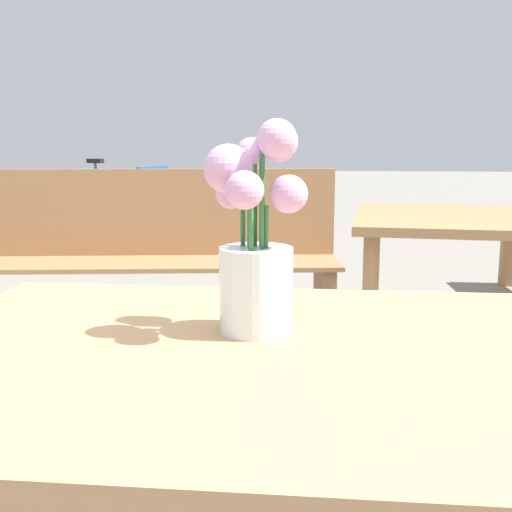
{
  "coord_description": "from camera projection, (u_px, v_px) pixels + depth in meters",
  "views": [
    {
      "loc": [
        0.11,
        -0.81,
        0.98
      ],
      "look_at": [
        0.02,
        0.08,
        0.82
      ],
      "focal_mm": 45.0,
      "sensor_mm": 36.0,
      "label": 1
    }
  ],
  "objects": [
    {
      "name": "bench_middle",
      "position": [
        132.0,
        253.0,
        2.92
      ],
      "size": [
        1.9,
        0.61,
        0.85
      ],
      "color": "#9E7047",
      "rests_on": "ground_plane"
    },
    {
      "name": "bicycle",
      "position": [
        113.0,
        207.0,
        5.97
      ],
      "size": [
        1.63,
        0.67,
        0.81
      ],
      "color": "black",
      "rests_on": "ground_plane"
    },
    {
      "name": "flower_vase",
      "position": [
        256.0,
        249.0,
        0.91
      ],
      "size": [
        0.14,
        0.15,
        0.3
      ],
      "color": "silver",
      "rests_on": "table_front"
    },
    {
      "name": "table_front",
      "position": [
        235.0,
        422.0,
        0.87
      ],
      "size": [
        0.92,
        0.71,
        0.71
      ],
      "color": "tan",
      "rests_on": "ground_plane"
    },
    {
      "name": "table_back",
      "position": [
        478.0,
        249.0,
        2.2
      ],
      "size": [
        0.89,
        0.8,
        0.73
      ],
      "color": "#9E7047",
      "rests_on": "ground_plane"
    }
  ]
}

